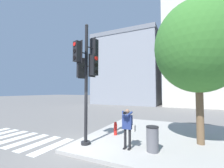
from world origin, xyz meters
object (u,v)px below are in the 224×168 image
at_px(traffic_signal_pole, 86,68).
at_px(trash_bin, 152,139).
at_px(person_photographer, 128,125).
at_px(street_tree, 198,47).
at_px(fire_hydrant, 115,128).

height_order(traffic_signal_pole, trash_bin, traffic_signal_pole).
height_order(person_photographer, street_tree, street_tree).
xyz_separation_m(person_photographer, street_tree, (2.83, 1.92, 3.52)).
distance_m(person_photographer, fire_hydrant, 2.12).
distance_m(traffic_signal_pole, trash_bin, 4.18).
distance_m(person_photographer, street_tree, 4.91).
distance_m(street_tree, trash_bin, 4.75).
bearing_deg(traffic_signal_pole, person_photographer, 8.89).
distance_m(person_photographer, trash_bin, 1.12).
bearing_deg(trash_bin, fire_hydrant, 147.23).
bearing_deg(person_photographer, fire_hydrant, 128.46).
bearing_deg(person_photographer, traffic_signal_pole, -171.11).
distance_m(fire_hydrant, trash_bin, 2.69).
bearing_deg(street_tree, person_photographer, -145.81).
xyz_separation_m(person_photographer, trash_bin, (1.00, 0.13, -0.48)).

